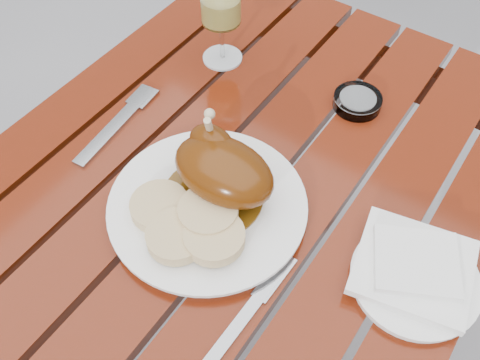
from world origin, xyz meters
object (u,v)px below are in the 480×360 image
side_plate (415,280)px  ashtray (357,101)px  table (221,304)px  dinner_plate (208,207)px  wine_glass (221,19)px

side_plate → ashtray: size_ratio=2.09×
table → dinner_plate: 0.39m
table → side_plate: 0.50m
wine_glass → table: bearing=-56.3°
wine_glass → side_plate: wine_glass is taller
dinner_plate → wine_glass: (-0.20, 0.31, 0.08)m
dinner_plate → ashtray: bearing=76.1°
dinner_plate → ashtray: ashtray is taller
side_plate → ashtray: ashtray is taller
table → wine_glass: 0.59m
table → side_plate: side_plate is taller
table → ashtray: ashtray is taller
wine_glass → ashtray: bearing=6.4°
wine_glass → side_plate: size_ratio=1.00×
wine_glass → side_plate: (0.51, -0.24, -0.08)m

